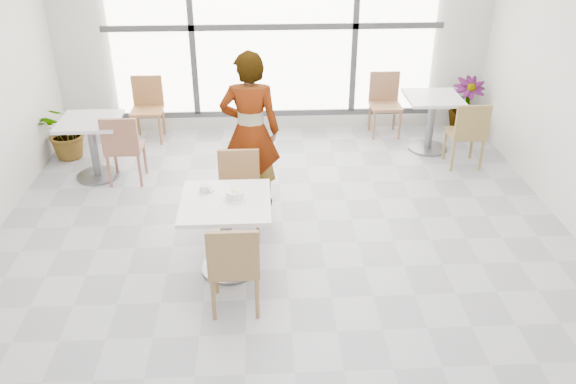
{
  "coord_description": "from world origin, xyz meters",
  "views": [
    {
      "loc": [
        -0.22,
        -4.53,
        3.3
      ],
      "look_at": [
        0.0,
        -0.3,
        1.0
      ],
      "focal_mm": 36.57,
      "sensor_mm": 36.0,
      "label": 1
    }
  ],
  "objects_px": {
    "chair_far": "(239,187)",
    "oatmeal_bowl": "(235,195)",
    "coffee_cup": "(204,189)",
    "plant_left": "(68,131)",
    "bg_chair_left_far": "(148,104)",
    "bg_chair_right_near": "(468,131)",
    "main_table": "(227,222)",
    "chair_near": "(234,263)",
    "person": "(250,131)",
    "plant_right": "(466,106)",
    "bg_table_right": "(431,115)",
    "bg_chair_left_near": "(123,145)",
    "bg_chair_right_far": "(385,99)",
    "bg_table_left": "(92,140)"
  },
  "relations": [
    {
      "from": "bg_chair_right_near",
      "to": "plant_right",
      "type": "relative_size",
      "value": 1.07
    },
    {
      "from": "plant_left",
      "to": "bg_table_right",
      "type": "bearing_deg",
      "value": 0.14
    },
    {
      "from": "chair_near",
      "to": "oatmeal_bowl",
      "type": "height_order",
      "value": "chair_near"
    },
    {
      "from": "oatmeal_bowl",
      "to": "plant_right",
      "type": "distance_m",
      "value": 4.47
    },
    {
      "from": "coffee_cup",
      "to": "plant_left",
      "type": "distance_m",
      "value": 3.17
    },
    {
      "from": "coffee_cup",
      "to": "plant_right",
      "type": "bearing_deg",
      "value": 41.15
    },
    {
      "from": "bg_chair_right_near",
      "to": "bg_chair_left_near",
      "type": "bearing_deg",
      "value": 3.0
    },
    {
      "from": "person",
      "to": "plant_right",
      "type": "distance_m",
      "value": 3.6
    },
    {
      "from": "main_table",
      "to": "chair_near",
      "type": "relative_size",
      "value": 0.92
    },
    {
      "from": "chair_far",
      "to": "plant_left",
      "type": "xyz_separation_m",
      "value": [
        -2.26,
        1.91,
        -0.13
      ]
    },
    {
      "from": "bg_table_left",
      "to": "person",
      "type": "bearing_deg",
      "value": -21.61
    },
    {
      "from": "chair_far",
      "to": "main_table",
      "type": "bearing_deg",
      "value": -97.75
    },
    {
      "from": "main_table",
      "to": "plant_left",
      "type": "bearing_deg",
      "value": 129.44
    },
    {
      "from": "bg_table_right",
      "to": "bg_table_left",
      "type": "bearing_deg",
      "value": -171.93
    },
    {
      "from": "bg_table_left",
      "to": "bg_chair_left_near",
      "type": "xyz_separation_m",
      "value": [
        0.4,
        -0.19,
        0.01
      ]
    },
    {
      "from": "bg_table_right",
      "to": "bg_chair_right_near",
      "type": "bearing_deg",
      "value": -62.56
    },
    {
      "from": "plant_left",
      "to": "plant_right",
      "type": "xyz_separation_m",
      "value": [
        5.4,
        0.55,
        0.03
      ]
    },
    {
      "from": "bg_chair_left_near",
      "to": "bg_table_right",
      "type": "bearing_deg",
      "value": -168.37
    },
    {
      "from": "chair_near",
      "to": "plant_left",
      "type": "bearing_deg",
      "value": -55.2
    },
    {
      "from": "oatmeal_bowl",
      "to": "bg_table_left",
      "type": "bearing_deg",
      "value": 131.58
    },
    {
      "from": "oatmeal_bowl",
      "to": "bg_chair_right_far",
      "type": "height_order",
      "value": "bg_chair_right_far"
    },
    {
      "from": "bg_chair_left_far",
      "to": "bg_chair_right_near",
      "type": "distance_m",
      "value": 4.29
    },
    {
      "from": "oatmeal_bowl",
      "to": "bg_chair_left_far",
      "type": "xyz_separation_m",
      "value": [
        -1.31,
        3.22,
        -0.29
      ]
    },
    {
      "from": "chair_far",
      "to": "person",
      "type": "xyz_separation_m",
      "value": [
        0.12,
        0.56,
        0.38
      ]
    },
    {
      "from": "chair_far",
      "to": "plant_right",
      "type": "distance_m",
      "value": 3.99
    },
    {
      "from": "bg_chair_right_near",
      "to": "main_table",
      "type": "bearing_deg",
      "value": 35.37
    },
    {
      "from": "person",
      "to": "bg_chair_left_far",
      "type": "xyz_separation_m",
      "value": [
        -1.44,
        1.97,
        -0.38
      ]
    },
    {
      "from": "chair_far",
      "to": "plant_left",
      "type": "height_order",
      "value": "chair_far"
    },
    {
      "from": "bg_table_right",
      "to": "bg_chair_left_near",
      "type": "relative_size",
      "value": 0.86
    },
    {
      "from": "bg_chair_right_near",
      "to": "bg_chair_right_far",
      "type": "distance_m",
      "value": 1.44
    },
    {
      "from": "main_table",
      "to": "bg_table_right",
      "type": "bearing_deg",
      "value": 45.45
    },
    {
      "from": "chair_near",
      "to": "bg_chair_left_far",
      "type": "bearing_deg",
      "value": -71.16
    },
    {
      "from": "chair_far",
      "to": "oatmeal_bowl",
      "type": "height_order",
      "value": "chair_far"
    },
    {
      "from": "coffee_cup",
      "to": "bg_chair_left_near",
      "type": "height_order",
      "value": "bg_chair_left_near"
    },
    {
      "from": "coffee_cup",
      "to": "plant_left",
      "type": "relative_size",
      "value": 0.21
    },
    {
      "from": "chair_far",
      "to": "oatmeal_bowl",
      "type": "xyz_separation_m",
      "value": [
        -0.01,
        -0.69,
        0.29
      ]
    },
    {
      "from": "main_table",
      "to": "oatmeal_bowl",
      "type": "distance_m",
      "value": 0.29
    },
    {
      "from": "coffee_cup",
      "to": "bg_table_left",
      "type": "xyz_separation_m",
      "value": [
        -1.5,
        1.86,
        -0.29
      ]
    },
    {
      "from": "person",
      "to": "plant_left",
      "type": "bearing_deg",
      "value": -26.25
    },
    {
      "from": "chair_far",
      "to": "bg_chair_left_far",
      "type": "bearing_deg",
      "value": 117.63
    },
    {
      "from": "main_table",
      "to": "coffee_cup",
      "type": "relative_size",
      "value": 5.03
    },
    {
      "from": "plant_right",
      "to": "bg_chair_left_near",
      "type": "bearing_deg",
      "value": -163.6
    },
    {
      "from": "chair_near",
      "to": "bg_chair_right_near",
      "type": "xyz_separation_m",
      "value": [
        2.81,
        2.66,
        0.0
      ]
    },
    {
      "from": "chair_near",
      "to": "person",
      "type": "xyz_separation_m",
      "value": [
        0.13,
        1.88,
        0.38
      ]
    },
    {
      "from": "bg_table_left",
      "to": "plant_right",
      "type": "height_order",
      "value": "plant_right"
    },
    {
      "from": "person",
      "to": "plant_left",
      "type": "distance_m",
      "value": 2.78
    },
    {
      "from": "main_table",
      "to": "bg_chair_left_near",
      "type": "distance_m",
      "value": 2.25
    },
    {
      "from": "bg_chair_right_far",
      "to": "plant_left",
      "type": "relative_size",
      "value": 1.17
    },
    {
      "from": "bg_chair_right_near",
      "to": "bg_chair_right_far",
      "type": "bearing_deg",
      "value": -56.09
    },
    {
      "from": "bg_chair_right_far",
      "to": "plant_right",
      "type": "bearing_deg",
      "value": -4.11
    }
  ]
}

